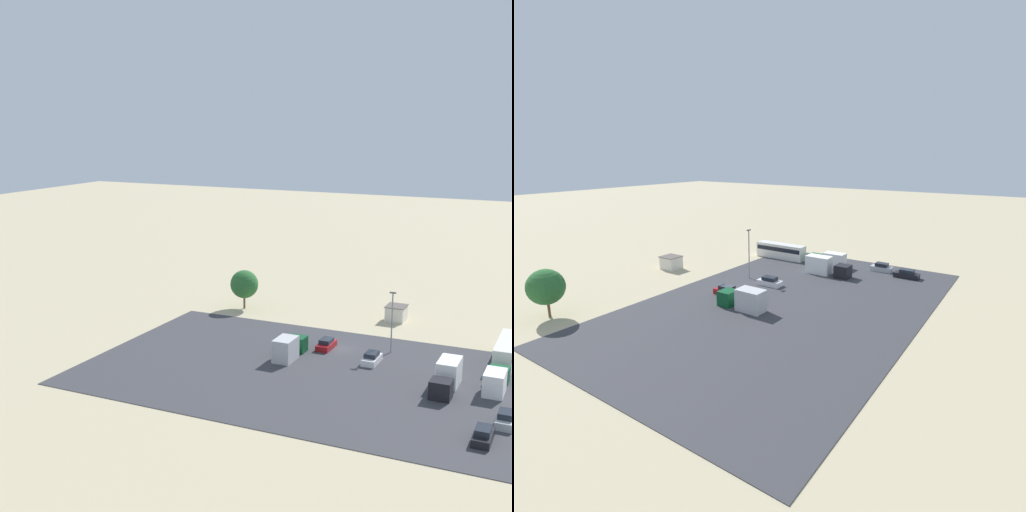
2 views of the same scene
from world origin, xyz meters
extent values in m
plane|color=tan|center=(0.00, 0.00, 0.00)|extent=(400.00, 400.00, 0.00)
cube|color=#38383D|center=(0.00, 11.00, 0.04)|extent=(60.70, 38.36, 0.08)
cube|color=silver|center=(-3.61, -18.12, 1.24)|extent=(3.03, 3.43, 2.48)
cube|color=#59514C|center=(-3.61, -18.12, 2.54)|extent=(3.27, 3.67, 0.12)
cube|color=silver|center=(-22.80, -4.61, 1.67)|extent=(2.51, 11.20, 3.17)
cube|color=black|center=(-22.80, -4.61, 2.24)|extent=(2.55, 10.75, 0.89)
cube|color=black|center=(-23.64, 22.33, 0.54)|extent=(1.90, 4.40, 0.92)
cube|color=#1E232D|center=(-23.64, 22.33, 1.34)|extent=(1.60, 2.46, 0.68)
cube|color=#ADB2B7|center=(-25.28, 17.06, 0.55)|extent=(1.91, 4.07, 0.94)
cube|color=#1E232D|center=(-25.28, 17.06, 1.37)|extent=(1.60, 2.28, 0.69)
cube|color=silver|center=(-5.98, 3.92, 0.52)|extent=(1.96, 4.31, 0.89)
cube|color=#1E232D|center=(-5.98, 3.92, 1.29)|extent=(1.65, 2.41, 0.65)
cube|color=maroon|center=(1.85, 0.84, 0.51)|extent=(1.89, 4.33, 0.86)
cube|color=#1E232D|center=(1.85, 0.84, 1.26)|extent=(1.59, 2.42, 0.63)
cube|color=#0C4723|center=(-22.90, 3.74, 1.08)|extent=(2.47, 2.35, 2.01)
cube|color=white|center=(-22.90, 8.18, 1.51)|extent=(2.47, 4.18, 2.86)
cube|color=black|center=(-17.22, 12.53, 1.26)|extent=(2.59, 2.62, 2.35)
cube|color=white|center=(-17.22, 7.57, 1.76)|extent=(2.59, 4.66, 3.36)
cube|color=#0C4723|center=(5.22, 3.93, 1.21)|extent=(2.56, 2.28, 2.27)
cube|color=#B2B2B7|center=(5.22, 8.23, 1.70)|extent=(2.56, 4.05, 3.24)
cylinder|color=brown|center=(22.74, -13.82, 1.29)|extent=(0.36, 0.36, 2.58)
sphere|color=#28602D|center=(22.74, -13.82, 4.46)|extent=(5.00, 5.00, 5.00)
cylinder|color=gray|center=(-7.23, -1.47, 4.46)|extent=(0.20, 0.20, 8.77)
cube|color=#4C4C51|center=(-7.23, -1.47, 9.03)|extent=(0.90, 0.28, 0.20)
camera|label=1|loc=(-32.41, 95.81, 34.10)|focal=50.00mm
camera|label=2|loc=(48.41, 40.94, 22.19)|focal=28.00mm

